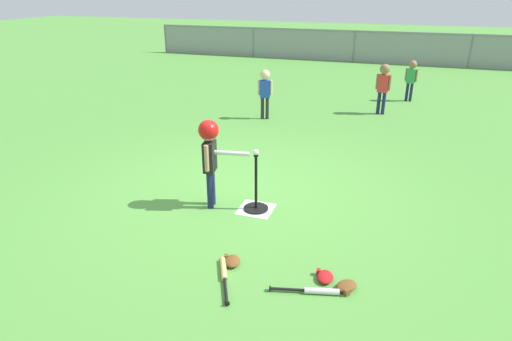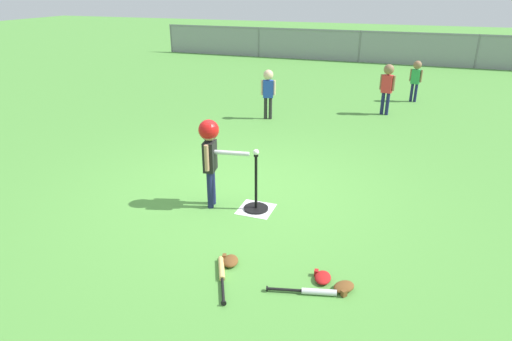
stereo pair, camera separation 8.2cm
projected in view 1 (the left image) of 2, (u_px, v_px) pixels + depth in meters
ground_plane at (245, 192)px, 6.20m from camera, size 60.00×60.00×0.00m
home_plate at (256, 209)px, 5.71m from camera, size 0.44×0.44×0.01m
batting_tee at (256, 200)px, 5.66m from camera, size 0.32×0.32×0.76m
baseball_on_tee at (256, 152)px, 5.40m from camera, size 0.07×0.07×0.07m
batter_child at (210, 146)px, 5.47m from camera, size 0.64×0.33×1.18m
fielder_near_right at (383, 82)px, 9.64m from camera, size 0.33×0.22×1.12m
fielder_deep_center at (265, 88)px, 9.29m from camera, size 0.31×0.21×1.06m
fielder_near_left at (411, 75)px, 10.77m from camera, size 0.29×0.20×1.01m
spare_bat_silver at (314, 291)px, 4.14m from camera, size 0.66×0.21×0.06m
spare_bat_wood at (224, 273)px, 4.40m from camera, size 0.37×0.67×0.06m
glove_by_plate at (232, 261)px, 4.58m from camera, size 0.23×0.26×0.07m
glove_near_bats at (346, 286)px, 4.20m from camera, size 0.26×0.27×0.07m
glove_tossed_aside at (325, 277)px, 4.33m from camera, size 0.19×0.24×0.07m
outfield_fence at (354, 45)px, 16.36m from camera, size 16.06×0.06×1.15m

